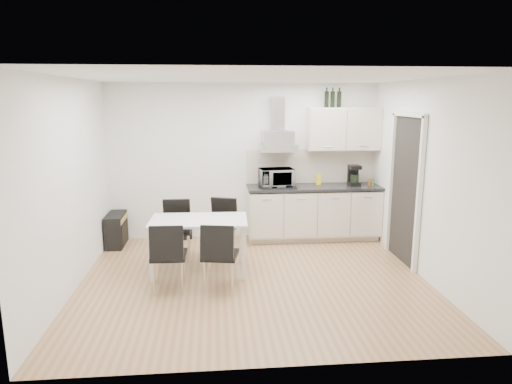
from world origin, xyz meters
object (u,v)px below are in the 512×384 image
kitchenette (315,191)px  chair_far_left (176,231)px  dining_table (199,226)px  chair_far_right (221,229)px  guitar_amp (116,230)px  floor_speaker (186,231)px  chair_near_right (220,256)px  chair_near_left (169,256)px

kitchenette → chair_far_left: bearing=-159.3°
kitchenette → dining_table: size_ratio=1.91×
kitchenette → chair_far_right: 1.84m
chair_far_left → chair_far_right: size_ratio=1.00×
dining_table → guitar_amp: size_ratio=2.10×
guitar_amp → kitchenette: bearing=0.8°
kitchenette → floor_speaker: size_ratio=9.20×
dining_table → chair_far_left: bearing=125.7°
chair_far_right → dining_table: bearing=80.7°
chair_near_right → chair_far_left: bearing=129.5°
dining_table → chair_far_left: size_ratio=1.50×
chair_far_left → guitar_amp: bearing=-37.1°
kitchenette → chair_near_right: bearing=-129.2°
chair_near_left → guitar_amp: bearing=120.2°
kitchenette → floor_speaker: kitchenette is taller
floor_speaker → chair_far_left: bearing=-118.6°
chair_near_right → floor_speaker: size_ratio=3.21×
chair_near_left → guitar_amp: size_ratio=1.40×
chair_far_right → floor_speaker: size_ratio=3.21×
chair_far_right → floor_speaker: chair_far_right is taller
chair_near_left → chair_near_right: same height
kitchenette → guitar_amp: kitchenette is taller
chair_near_right → dining_table: bearing=124.9°
chair_far_left → guitar_amp: size_ratio=1.40×
chair_far_right → chair_near_left: same height
chair_far_left → chair_near_right: 1.30m
chair_near_right → guitar_amp: (-1.66, 1.90, -0.18)m
chair_near_left → guitar_amp: 2.13m
chair_far_left → chair_near_left: (-0.00, -1.09, 0.00)m
dining_table → guitar_amp: 1.93m
chair_far_right → guitar_amp: 1.84m
dining_table → chair_far_right: size_ratio=1.50×
chair_near_right → chair_near_left: bearing=-173.4°
chair_near_left → guitar_amp: chair_near_left is taller
chair_near_right → floor_speaker: bearing=115.2°
chair_far_right → chair_near_left: (-0.65, -1.14, 0.00)m
chair_far_left → chair_near_left: size_ratio=1.00×
kitchenette → chair_near_left: 3.00m
kitchenette → chair_near_left: (-2.25, -1.94, -0.39)m
chair_far_left → chair_far_right: bearing=-176.5°
chair_near_left → chair_near_right: 0.63m
guitar_amp → dining_table: bearing=-43.6°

